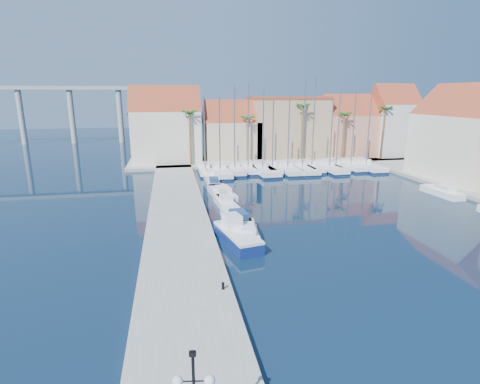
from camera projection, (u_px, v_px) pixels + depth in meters
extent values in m
plane|color=black|center=(313.00, 276.00, 26.24)|extent=(260.00, 260.00, 0.00)
cube|color=gray|center=(178.00, 219.00, 37.41)|extent=(6.00, 77.00, 0.50)
cube|color=gray|center=(271.00, 158.00, 73.62)|extent=(54.00, 16.00, 0.50)
cylinder|color=black|center=(186.00, 381.00, 11.93)|extent=(0.51, 0.13, 0.05)
cylinder|color=black|center=(202.00, 381.00, 11.94)|extent=(0.51, 0.13, 0.05)
sphere|color=white|center=(178.00, 382.00, 11.92)|extent=(0.37, 0.37, 0.37)
sphere|color=white|center=(210.00, 381.00, 11.95)|extent=(0.37, 0.37, 0.37)
cube|color=black|center=(193.00, 354.00, 11.68)|extent=(0.24, 0.16, 0.16)
cylinder|color=black|center=(223.00, 286.00, 23.42)|extent=(0.18, 0.18, 0.46)
cube|color=navy|center=(237.00, 238.00, 31.83)|extent=(3.36, 6.63, 0.95)
cube|color=white|center=(237.00, 232.00, 31.68)|extent=(3.36, 6.63, 0.21)
cube|color=white|center=(232.00, 221.00, 32.67)|extent=(1.69, 1.93, 1.16)
cube|color=white|center=(246.00, 234.00, 33.15)|extent=(2.66, 6.50, 0.80)
cube|color=white|center=(247.00, 229.00, 32.36)|extent=(1.64, 2.35, 0.60)
cube|color=white|center=(237.00, 219.00, 36.99)|extent=(2.55, 6.65, 0.80)
cube|color=navy|center=(239.00, 214.00, 36.21)|extent=(1.62, 2.38, 0.60)
cube|color=white|center=(225.00, 203.00, 42.58)|extent=(2.13, 5.53, 0.80)
cube|color=white|center=(226.00, 198.00, 41.90)|extent=(1.35, 1.98, 0.60)
cube|color=white|center=(222.00, 193.00, 46.74)|extent=(3.00, 7.31, 0.80)
cube|color=white|center=(223.00, 189.00, 45.90)|extent=(1.84, 2.64, 0.60)
cube|color=white|center=(214.00, 184.00, 51.58)|extent=(1.87, 5.23, 0.80)
cube|color=navy|center=(214.00, 180.00, 50.91)|extent=(1.23, 1.85, 0.60)
cube|color=white|center=(209.00, 175.00, 57.34)|extent=(2.33, 5.95, 0.80)
cube|color=white|center=(209.00, 171.00, 56.62)|extent=(1.46, 2.13, 0.60)
cube|color=white|center=(206.00, 168.00, 62.55)|extent=(1.95, 5.96, 0.80)
cube|color=white|center=(206.00, 165.00, 61.81)|extent=(1.35, 2.09, 0.60)
cube|color=white|center=(442.00, 192.00, 47.15)|extent=(2.19, 5.89, 0.80)
cube|color=white|center=(446.00, 188.00, 46.43)|extent=(1.41, 2.10, 0.60)
cube|color=white|center=(205.00, 170.00, 60.40)|extent=(2.14, 8.19, 1.00)
cube|color=#0C1C3E|center=(205.00, 172.00, 60.48)|extent=(2.21, 8.25, 0.28)
cube|color=white|center=(204.00, 165.00, 60.98)|extent=(1.50, 2.46, 0.60)
cylinder|color=slate|center=(204.00, 133.00, 58.48)|extent=(0.20, 0.20, 11.17)
cube|color=white|center=(220.00, 171.00, 59.98)|extent=(3.14, 11.19, 1.00)
cube|color=#0C1C3E|center=(220.00, 173.00, 60.06)|extent=(3.20, 11.25, 0.28)
cube|color=white|center=(219.00, 165.00, 60.84)|extent=(2.10, 3.38, 0.60)
cylinder|color=slate|center=(220.00, 134.00, 57.94)|extent=(0.20, 0.20, 10.97)
cube|color=white|center=(234.00, 169.00, 61.06)|extent=(2.39, 8.92, 1.00)
cube|color=#0C1C3E|center=(234.00, 171.00, 61.14)|extent=(2.45, 8.98, 0.28)
cube|color=white|center=(233.00, 164.00, 61.70)|extent=(1.64, 2.68, 0.60)
cylinder|color=slate|center=(235.00, 127.00, 58.90)|extent=(0.20, 0.20, 12.71)
cube|color=white|center=(248.00, 169.00, 61.70)|extent=(2.50, 8.25, 1.00)
cube|color=#0C1C3E|center=(248.00, 171.00, 61.78)|extent=(2.56, 8.31, 0.28)
cube|color=white|center=(247.00, 163.00, 62.28)|extent=(1.60, 2.51, 0.60)
cylinder|color=slate|center=(248.00, 126.00, 59.54)|extent=(0.20, 0.20, 13.06)
cube|color=white|center=(261.00, 169.00, 61.28)|extent=(3.88, 11.78, 1.00)
cube|color=#0C1C3E|center=(261.00, 171.00, 61.36)|extent=(3.95, 11.84, 0.28)
cube|color=white|center=(259.00, 163.00, 62.16)|extent=(2.37, 3.63, 0.60)
cylinder|color=slate|center=(263.00, 127.00, 59.00)|extent=(0.20, 0.20, 12.78)
cube|color=white|center=(272.00, 168.00, 62.00)|extent=(2.52, 8.18, 1.00)
cube|color=#0C1C3E|center=(272.00, 170.00, 62.08)|extent=(2.59, 8.25, 0.28)
cube|color=white|center=(271.00, 163.00, 62.58)|extent=(1.60, 2.50, 0.60)
cylinder|color=slate|center=(273.00, 133.00, 60.12)|extent=(0.20, 0.20, 10.82)
cube|color=white|center=(287.00, 169.00, 61.78)|extent=(2.78, 10.28, 1.00)
cube|color=#0C1C3E|center=(286.00, 170.00, 61.86)|extent=(2.84, 10.34, 0.28)
cube|color=white|center=(285.00, 163.00, 62.55)|extent=(1.90, 3.10, 0.60)
cylinder|color=slate|center=(289.00, 132.00, 59.75)|extent=(0.20, 0.20, 11.24)
cube|color=white|center=(301.00, 168.00, 62.27)|extent=(2.90, 10.56, 1.00)
cube|color=#0C1C3E|center=(301.00, 170.00, 62.35)|extent=(2.97, 10.63, 0.28)
cube|color=white|center=(299.00, 162.00, 63.07)|extent=(1.97, 3.19, 0.60)
cylinder|color=slate|center=(304.00, 124.00, 59.94)|extent=(0.20, 0.20, 13.55)
cube|color=white|center=(311.00, 167.00, 63.02)|extent=(2.20, 8.31, 1.00)
cube|color=#0C1C3E|center=(311.00, 169.00, 63.10)|extent=(2.26, 8.37, 0.28)
cube|color=white|center=(309.00, 162.00, 63.60)|extent=(1.52, 2.50, 0.60)
cylinder|color=slate|center=(314.00, 122.00, 60.73)|extent=(0.20, 0.20, 13.98)
cube|color=white|center=(328.00, 167.00, 62.76)|extent=(3.17, 10.39, 1.00)
cube|color=#0C1C3E|center=(328.00, 169.00, 62.84)|extent=(3.24, 10.45, 0.28)
cube|color=white|center=(325.00, 162.00, 63.52)|extent=(2.02, 3.17, 0.60)
cylinder|color=slate|center=(331.00, 133.00, 60.81)|extent=(0.20, 0.20, 10.61)
cube|color=white|center=(335.00, 166.00, 64.34)|extent=(2.44, 8.24, 1.00)
cube|color=#0C1C3E|center=(335.00, 167.00, 64.42)|extent=(2.50, 8.30, 0.28)
cube|color=white|center=(333.00, 160.00, 64.90)|extent=(1.58, 2.50, 0.60)
cylinder|color=slate|center=(339.00, 126.00, 62.23)|extent=(0.20, 0.20, 12.64)
cube|color=white|center=(349.00, 166.00, 64.07)|extent=(2.31, 8.52, 1.00)
cube|color=#0C1C3E|center=(349.00, 168.00, 64.15)|extent=(2.37, 8.58, 0.28)
cube|color=white|center=(347.00, 161.00, 64.67)|extent=(1.58, 2.57, 0.60)
cylinder|color=slate|center=(354.00, 126.00, 61.97)|extent=(0.20, 0.20, 12.46)
cube|color=white|center=(364.00, 166.00, 64.39)|extent=(2.96, 10.77, 1.00)
cube|color=#0C1C3E|center=(364.00, 167.00, 64.47)|extent=(3.02, 10.83, 0.28)
cube|color=white|center=(361.00, 160.00, 65.20)|extent=(2.00, 3.25, 0.60)
cylinder|color=slate|center=(369.00, 124.00, 62.07)|extent=(0.20, 0.20, 13.33)
cube|color=beige|center=(167.00, 136.00, 67.90)|extent=(12.00, 9.00, 9.00)
cube|color=maroon|center=(165.00, 111.00, 66.76)|extent=(12.30, 9.00, 9.00)
cube|color=beige|center=(232.00, 140.00, 70.29)|extent=(10.00, 8.00, 7.00)
cube|color=maroon|center=(232.00, 122.00, 69.41)|extent=(10.30, 8.00, 8.00)
cube|color=tan|center=(287.00, 128.00, 72.70)|extent=(14.00, 10.00, 11.00)
cube|color=maroon|center=(287.00, 98.00, 71.25)|extent=(14.20, 10.20, 0.50)
cube|color=tan|center=(346.00, 135.00, 74.27)|extent=(10.00, 8.00, 8.00)
cube|color=maroon|center=(347.00, 115.00, 73.26)|extent=(10.30, 8.00, 8.00)
cube|color=silver|center=(390.00, 130.00, 74.67)|extent=(8.00, 8.00, 10.00)
cube|color=maroon|center=(393.00, 104.00, 73.41)|extent=(8.30, 8.00, 8.00)
cube|color=beige|center=(464.00, 148.00, 53.52)|extent=(9.00, 14.00, 9.00)
cube|color=maroon|center=(469.00, 116.00, 52.38)|extent=(9.00, 14.30, 9.00)
cylinder|color=brown|center=(190.00, 139.00, 63.86)|extent=(0.36, 0.36, 9.00)
sphere|color=#265D1A|center=(189.00, 113.00, 62.76)|extent=(2.60, 2.60, 2.60)
cylinder|color=brown|center=(248.00, 141.00, 65.77)|extent=(0.36, 0.36, 8.00)
sphere|color=#265D1A|center=(248.00, 118.00, 64.80)|extent=(2.60, 2.60, 2.60)
cylinder|color=brown|center=(302.00, 134.00, 67.30)|extent=(0.36, 0.36, 10.00)
sphere|color=#265D1A|center=(303.00, 106.00, 66.08)|extent=(2.60, 2.60, 2.60)
cylinder|color=brown|center=(343.00, 137.00, 68.92)|extent=(0.36, 0.36, 8.50)
sphere|color=#265D1A|center=(345.00, 114.00, 67.88)|extent=(2.60, 2.60, 2.60)
cylinder|color=brown|center=(383.00, 134.00, 70.22)|extent=(0.36, 0.36, 9.50)
sphere|color=#265D1A|center=(385.00, 109.00, 69.06)|extent=(2.60, 2.60, 2.60)
cube|color=#9E9E99|center=(52.00, 88.00, 93.92)|extent=(48.00, 2.20, 0.90)
cylinder|color=#9E9E99|center=(21.00, 117.00, 94.25)|extent=(1.40, 1.40, 14.00)
cylinder|color=#9E9E99|center=(72.00, 116.00, 96.40)|extent=(1.40, 1.40, 14.00)
cylinder|color=#9E9E99|center=(120.00, 116.00, 98.54)|extent=(1.40, 1.40, 14.00)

